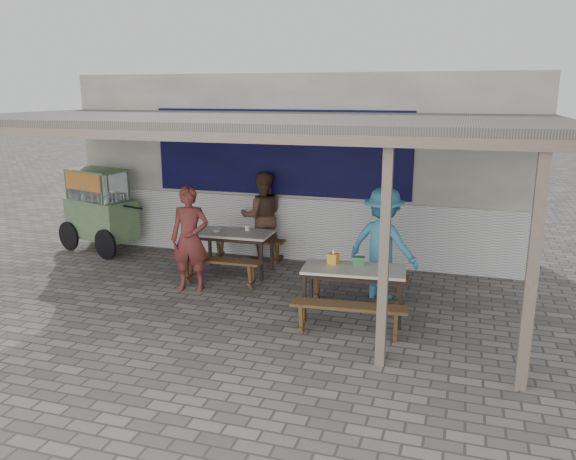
% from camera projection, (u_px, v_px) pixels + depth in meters
% --- Properties ---
extents(ground, '(60.00, 60.00, 0.00)m').
position_uv_depth(ground, '(228.00, 314.00, 8.21)').
color(ground, slate).
rests_on(ground, ground).
extents(back_wall, '(9.00, 1.28, 3.50)m').
position_uv_depth(back_wall, '(298.00, 167.00, 11.12)').
color(back_wall, silver).
rests_on(back_wall, ground).
extents(warung_roof, '(9.00, 4.21, 2.81)m').
position_uv_depth(warung_roof, '(248.00, 123.00, 8.39)').
color(warung_roof, '#5F5851').
rests_on(warung_roof, ground).
extents(table_left, '(1.35, 0.76, 0.75)m').
position_uv_depth(table_left, '(234.00, 236.00, 9.94)').
color(table_left, silver).
rests_on(table_left, ground).
extents(bench_left_street, '(1.44, 0.33, 0.45)m').
position_uv_depth(bench_left_street, '(220.00, 266.00, 9.37)').
color(bench_left_street, brown).
rests_on(bench_left_street, ground).
extents(bench_left_wall, '(1.44, 0.33, 0.45)m').
position_uv_depth(bench_left_wall, '(248.00, 245.00, 10.68)').
color(bench_left_wall, brown).
rests_on(bench_left_wall, ground).
extents(table_right, '(1.49, 0.79, 0.75)m').
position_uv_depth(table_right, '(354.00, 273.00, 7.91)').
color(table_right, silver).
rests_on(table_right, ground).
extents(bench_right_street, '(1.56, 0.42, 0.45)m').
position_uv_depth(bench_right_street, '(348.00, 312.00, 7.37)').
color(bench_right_street, brown).
rests_on(bench_right_street, ground).
extents(bench_right_wall, '(1.56, 0.42, 0.45)m').
position_uv_depth(bench_right_wall, '(357.00, 281.00, 8.60)').
color(bench_right_wall, brown).
rests_on(bench_right_wall, ground).
extents(vendor_cart, '(2.14, 1.23, 1.67)m').
position_uv_depth(vendor_cart, '(100.00, 207.00, 11.33)').
color(vendor_cart, '#718E5F').
rests_on(vendor_cart, ground).
extents(patron_street_side, '(0.70, 0.53, 1.71)m').
position_uv_depth(patron_street_side, '(190.00, 239.00, 9.05)').
color(patron_street_side, maroon).
rests_on(patron_street_side, ground).
extents(patron_wall_side, '(1.01, 0.91, 1.71)m').
position_uv_depth(patron_wall_side, '(262.00, 216.00, 10.69)').
color(patron_wall_side, brown).
rests_on(patron_wall_side, ground).
extents(patron_right_table, '(1.28, 0.97, 1.75)m').
position_uv_depth(patron_right_table, '(383.00, 244.00, 8.67)').
color(patron_right_table, '#3E92BB').
rests_on(patron_right_table, ground).
extents(tissue_box, '(0.16, 0.16, 0.14)m').
position_uv_depth(tissue_box, '(333.00, 258.00, 8.10)').
color(tissue_box, gold).
rests_on(tissue_box, table_right).
extents(donation_box, '(0.19, 0.14, 0.11)m').
position_uv_depth(donation_box, '(359.00, 261.00, 8.05)').
color(donation_box, '#367946').
rests_on(donation_box, table_right).
extents(condiment_jar, '(0.08, 0.08, 0.10)m').
position_uv_depth(condiment_jar, '(247.00, 228.00, 10.03)').
color(condiment_jar, white).
rests_on(condiment_jar, table_left).
extents(condiment_bowl, '(0.17, 0.17, 0.04)m').
position_uv_depth(condiment_bowl, '(217.00, 230.00, 9.96)').
color(condiment_bowl, silver).
rests_on(condiment_bowl, table_left).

